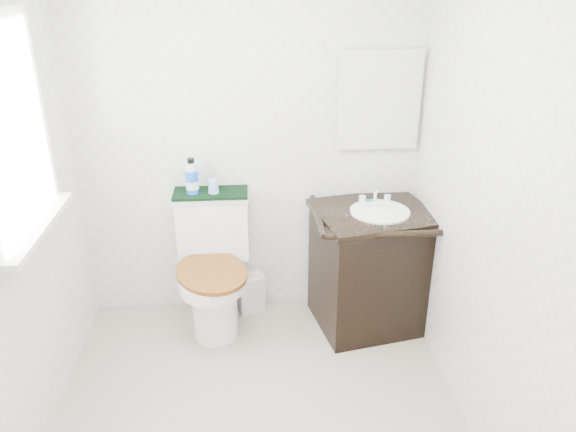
{
  "coord_description": "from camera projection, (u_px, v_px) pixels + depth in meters",
  "views": [
    {
      "loc": [
        -0.01,
        -2.25,
        2.22
      ],
      "look_at": [
        0.21,
        0.75,
        0.87
      ],
      "focal_mm": 35.0,
      "sensor_mm": 36.0,
      "label": 1
    }
  ],
  "objects": [
    {
      "name": "toilet",
      "position": [
        214.0,
        273.0,
        3.66
      ],
      "size": [
        0.55,
        0.7,
        0.89
      ],
      "color": "white",
      "rests_on": "floor"
    },
    {
      "name": "wall_back",
      "position": [
        250.0,
        141.0,
        3.56
      ],
      "size": [
        2.4,
        0.0,
        2.4
      ],
      "primitive_type": "plane",
      "rotation": [
        1.57,
        0.0,
        0.0
      ],
      "color": "silver",
      "rests_on": "ground"
    },
    {
      "name": "mirror",
      "position": [
        379.0,
        100.0,
        3.49
      ],
      "size": [
        0.5,
        0.02,
        0.6
      ],
      "primitive_type": "cube",
      "color": "silver",
      "rests_on": "wall_back"
    },
    {
      "name": "soap_bar",
      "position": [
        368.0,
        201.0,
        3.62
      ],
      "size": [
        0.08,
        0.05,
        0.02
      ],
      "primitive_type": "ellipsoid",
      "color": "#1A7E7C",
      "rests_on": "vanity"
    },
    {
      "name": "towel",
      "position": [
        211.0,
        193.0,
        3.57
      ],
      "size": [
        0.47,
        0.22,
        0.02
      ],
      "primitive_type": "cube",
      "color": "black",
      "rests_on": "toilet"
    },
    {
      "name": "vanity",
      "position": [
        371.0,
        265.0,
        3.66
      ],
      "size": [
        0.81,
        0.73,
        0.92
      ],
      "color": "black",
      "rests_on": "floor"
    },
    {
      "name": "trash_bin",
      "position": [
        250.0,
        292.0,
        3.9
      ],
      "size": [
        0.23,
        0.2,
        0.28
      ],
      "color": "silver",
      "rests_on": "floor"
    },
    {
      "name": "wall_front",
      "position": [
        261.0,
        421.0,
        1.38
      ],
      "size": [
        2.4,
        0.0,
        2.4
      ],
      "primitive_type": "plane",
      "rotation": [
        -1.57,
        0.0,
        0.0
      ],
      "color": "silver",
      "rests_on": "ground"
    },
    {
      "name": "window",
      "position": [
        8.0,
        131.0,
        2.48
      ],
      "size": [
        0.02,
        0.7,
        0.9
      ],
      "primitive_type": "cube",
      "color": "white",
      "rests_on": "wall_left"
    },
    {
      "name": "wall_right",
      "position": [
        495.0,
        211.0,
        2.54
      ],
      "size": [
        0.0,
        2.4,
        2.4
      ],
      "primitive_type": "plane",
      "rotation": [
        1.57,
        0.0,
        -1.57
      ],
      "color": "silver",
      "rests_on": "ground"
    },
    {
      "name": "mouthwash_bottle",
      "position": [
        192.0,
        177.0,
        3.5
      ],
      "size": [
        0.08,
        0.08,
        0.23
      ],
      "color": "blue",
      "rests_on": "towel"
    },
    {
      "name": "floor",
      "position": [
        259.0,
        425.0,
        2.96
      ],
      "size": [
        2.4,
        2.4,
        0.0
      ],
      "primitive_type": "plane",
      "color": "#A29883",
      "rests_on": "ground"
    },
    {
      "name": "cup",
      "position": [
        213.0,
        186.0,
        3.53
      ],
      "size": [
        0.07,
        0.07,
        0.09
      ],
      "primitive_type": "cone",
      "color": "#82B4D5",
      "rests_on": "towel"
    }
  ]
}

